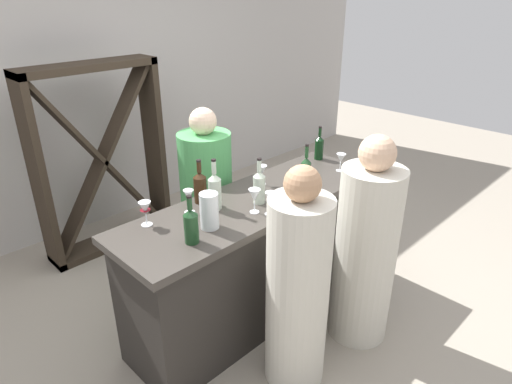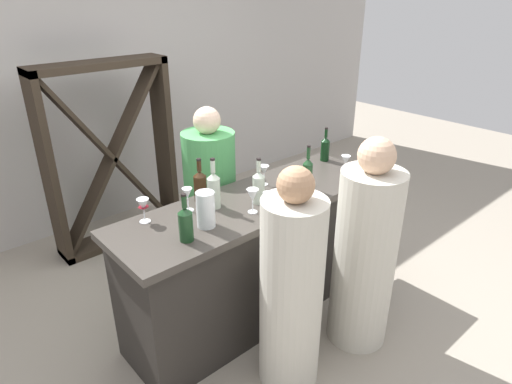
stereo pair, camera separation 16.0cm
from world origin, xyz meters
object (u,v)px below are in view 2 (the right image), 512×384
(wine_bottle_second_left_amber_brown, at_px, (200,185))
(water_pitcher, at_px, (206,209))
(wine_bottle_leftmost_olive_green, at_px, (186,223))
(wine_bottle_far_right_dark_green, at_px, (325,148))
(wine_glass_near_center, at_px, (253,196))
(person_center_guest, at_px, (291,291))
(wine_bottle_center_clear_pale, at_px, (214,189))
(person_left_guest, at_px, (365,255))
(wine_glass_near_left, at_px, (268,200))
(wine_glass_near_right, at_px, (346,161))
(wine_bottle_rightmost_olive_green, at_px, (307,174))
(wine_glass_far_right, at_px, (143,206))
(wine_bottle_second_right_clear_pale, at_px, (259,186))
(wine_glass_far_center, at_px, (187,194))
(wine_glass_far_left, at_px, (264,171))
(wine_rack, at_px, (111,157))
(person_right_guest, at_px, (211,205))

(wine_bottle_second_left_amber_brown, xyz_separation_m, water_pitcher, (-0.17, -0.30, -0.00))
(wine_bottle_leftmost_olive_green, relative_size, wine_bottle_far_right_dark_green, 1.04)
(wine_glass_near_center, bearing_deg, wine_bottle_far_right_dark_green, 16.13)
(person_center_guest, bearing_deg, wine_bottle_far_right_dark_green, -65.20)
(wine_bottle_center_clear_pale, distance_m, person_left_guest, 1.05)
(wine_bottle_center_clear_pale, bearing_deg, wine_glass_near_left, -58.81)
(wine_glass_near_right, bearing_deg, wine_bottle_far_right_dark_green, 72.16)
(wine_bottle_rightmost_olive_green, relative_size, wine_glass_far_right, 2.14)
(wine_bottle_leftmost_olive_green, distance_m, wine_glass_near_right, 1.44)
(wine_bottle_second_right_clear_pale, relative_size, wine_glass_near_left, 2.02)
(wine_glass_near_center, xyz_separation_m, wine_glass_far_center, (-0.29, 0.29, -0.00))
(wine_glass_far_left, bearing_deg, person_center_guest, -121.69)
(wine_bottle_second_left_amber_brown, relative_size, wine_bottle_center_clear_pale, 0.88)
(wine_bottle_center_clear_pale, xyz_separation_m, wine_glass_near_right, (1.08, -0.19, -0.03))
(wine_rack, height_order, wine_glass_near_left, wine_rack)
(wine_bottle_leftmost_olive_green, height_order, person_right_guest, person_right_guest)
(wine_rack, distance_m, wine_bottle_far_right_dark_green, 1.89)
(person_left_guest, bearing_deg, wine_glass_near_right, -49.81)
(wine_bottle_leftmost_olive_green, relative_size, wine_bottle_center_clear_pale, 0.85)
(wine_bottle_second_left_amber_brown, xyz_separation_m, wine_glass_near_right, (1.09, -0.33, -0.01))
(wine_glass_far_left, distance_m, wine_glass_far_center, 0.63)
(wine_bottle_leftmost_olive_green, distance_m, wine_bottle_rightmost_olive_green, 1.00)
(wine_glass_near_center, bearing_deg, wine_bottle_center_clear_pale, 122.84)
(wine_bottle_rightmost_olive_green, xyz_separation_m, wine_glass_far_left, (-0.16, 0.27, -0.02))
(water_pitcher, bearing_deg, person_center_guest, -67.43)
(wine_bottle_second_left_amber_brown, height_order, wine_glass_near_center, wine_bottle_second_left_amber_brown)
(water_pitcher, bearing_deg, wine_bottle_center_clear_pale, 42.22)
(water_pitcher, xyz_separation_m, person_left_guest, (0.82, -0.57, -0.39))
(wine_bottle_leftmost_olive_green, relative_size, wine_bottle_second_left_amber_brown, 0.97)
(wine_glass_far_right, bearing_deg, wine_glass_near_left, -34.87)
(wine_glass_near_center, bearing_deg, person_left_guest, -46.22)
(wine_bottle_leftmost_olive_green, xyz_separation_m, wine_bottle_far_right_dark_green, (1.53, 0.31, -0.00))
(wine_glass_near_center, relative_size, person_left_guest, 0.11)
(water_pitcher, bearing_deg, wine_glass_far_left, 18.38)
(wine_glass_far_center, xyz_separation_m, person_center_guest, (0.18, -0.75, -0.40))
(wine_bottle_second_right_clear_pale, relative_size, wine_bottle_rightmost_olive_green, 0.95)
(water_pitcher, bearing_deg, wine_bottle_second_left_amber_brown, 60.24)
(wine_rack, bearing_deg, person_center_guest, -89.58)
(wine_glass_near_left, xyz_separation_m, wine_glass_near_center, (-0.05, 0.09, 0.01))
(wine_rack, height_order, person_left_guest, wine_rack)
(wine_bottle_leftmost_olive_green, height_order, wine_glass_far_left, wine_bottle_leftmost_olive_green)
(wine_bottle_center_clear_pale, height_order, wine_glass_near_right, wine_bottle_center_clear_pale)
(person_left_guest, bearing_deg, wine_bottle_center_clear_pale, 30.46)
(wine_bottle_leftmost_olive_green, height_order, wine_bottle_rightmost_olive_green, wine_bottle_rightmost_olive_green)
(wine_bottle_leftmost_olive_green, relative_size, wine_glass_far_center, 1.85)
(wine_glass_far_right, relative_size, water_pitcher, 0.69)
(wine_glass_near_right, xyz_separation_m, person_left_guest, (-0.45, -0.54, -0.38))
(wine_rack, xyz_separation_m, wine_glass_near_left, (0.17, -1.87, 0.20))
(wine_bottle_second_right_clear_pale, relative_size, wine_glass_far_center, 2.01)
(wine_glass_near_left, distance_m, person_left_guest, 0.73)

